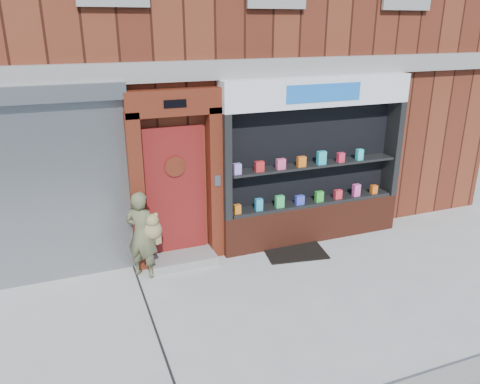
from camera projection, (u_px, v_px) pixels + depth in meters
ground at (264, 308)px, 6.69m from camera, size 80.00×80.00×0.00m
building at (160, 15)px, 10.58m from camera, size 12.00×8.16×8.00m
shutter_bay at (23, 178)px, 6.78m from camera, size 3.10×0.30×3.04m
red_door_bay at (177, 179)px, 7.57m from camera, size 1.52×0.58×2.90m
pharmacy_bay at (313, 169)px, 8.41m from camera, size 3.50×0.41×3.00m
woman at (143, 234)px, 7.32m from camera, size 0.62×0.60×1.43m
doormat at (295, 252)px, 8.31m from camera, size 1.15×0.89×0.03m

